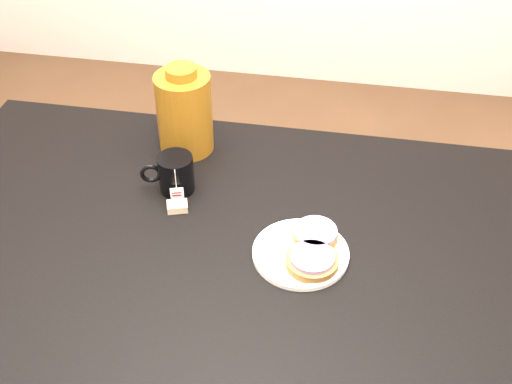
% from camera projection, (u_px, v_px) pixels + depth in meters
% --- Properties ---
extents(table, '(1.40, 0.90, 0.75)m').
position_uv_depth(table, '(219.00, 270.00, 1.40)').
color(table, black).
rests_on(table, ground_plane).
extents(plate, '(0.20, 0.20, 0.01)m').
position_uv_depth(plate, '(301.00, 253.00, 1.32)').
color(plate, white).
rests_on(plate, table).
extents(bagel_back, '(0.10, 0.10, 0.03)m').
position_uv_depth(bagel_back, '(315.00, 234.00, 1.34)').
color(bagel_back, brown).
rests_on(bagel_back, plate).
extents(bagel_front, '(0.14, 0.14, 0.03)m').
position_uv_depth(bagel_front, '(312.00, 260.00, 1.28)').
color(bagel_front, brown).
rests_on(bagel_front, plate).
extents(mug, '(0.13, 0.10, 0.09)m').
position_uv_depth(mug, '(175.00, 173.00, 1.46)').
color(mug, black).
rests_on(mug, table).
extents(teabag_pouch, '(0.05, 0.04, 0.02)m').
position_uv_depth(teabag_pouch, '(177.00, 207.00, 1.43)').
color(teabag_pouch, '#C6B793').
rests_on(teabag_pouch, table).
extents(bagel_package, '(0.15, 0.15, 0.23)m').
position_uv_depth(bagel_package, '(184.00, 112.00, 1.54)').
color(bagel_package, '#60360C').
rests_on(bagel_package, table).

